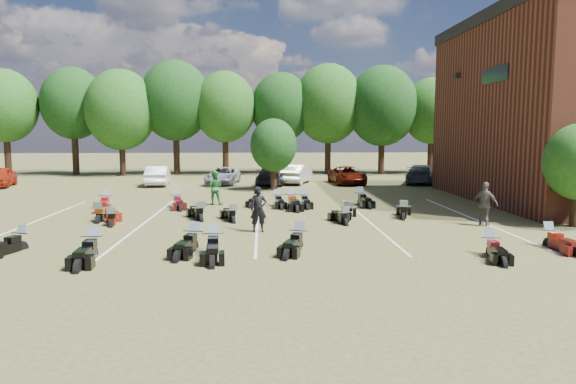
{
  "coord_description": "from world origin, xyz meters",
  "views": [
    {
      "loc": [
        -2.75,
        -19.89,
        4.0
      ],
      "look_at": [
        -1.57,
        4.0,
        1.2
      ],
      "focal_mm": 32.0,
      "sensor_mm": 36.0,
      "label": 1
    }
  ],
  "objects": [
    {
      "name": "motorcycle_15",
      "position": [
        -10.99,
        7.27,
        0.0
      ],
      "size": [
        1.24,
        2.59,
        1.39
      ],
      "primitive_type": null,
      "rotation": [
        0.0,
        0.0,
        0.19
      ],
      "color": "maroon",
      "rests_on": "ground"
    },
    {
      "name": "car_7",
      "position": [
        9.57,
        19.38,
        0.74
      ],
      "size": [
        3.76,
        5.51,
        1.48
      ],
      "primitive_type": "imported",
      "rotation": [
        0.0,
        0.0,
        2.78
      ],
      "color": "#333337",
      "rests_on": "ground"
    },
    {
      "name": "car_1",
      "position": [
        -10.66,
        19.03,
        0.74
      ],
      "size": [
        2.04,
        4.61,
        1.47
      ],
      "primitive_type": "imported",
      "rotation": [
        0.0,
        0.0,
        3.25
      ],
      "color": "silver",
      "rests_on": "ground"
    },
    {
      "name": "person_grey",
      "position": [
        6.75,
        1.37,
        0.95
      ],
      "size": [
        1.09,
        1.13,
        1.89
      ],
      "primitive_type": "imported",
      "rotation": [
        0.0,
        0.0,
        2.32
      ],
      "color": "#514B45",
      "rests_on": "ground"
    },
    {
      "name": "motorcycle_2",
      "position": [
        -4.4,
        -3.11,
        0.0
      ],
      "size": [
        0.95,
        2.48,
        1.35
      ],
      "primitive_type": null,
      "rotation": [
        0.0,
        0.0,
        0.07
      ],
      "color": "black",
      "rests_on": "ground"
    },
    {
      "name": "motorcycle_10",
      "position": [
        -5.57,
        3.12,
        0.0
      ],
      "size": [
        1.44,
        2.41,
        1.28
      ],
      "primitive_type": null,
      "rotation": [
        0.0,
        0.0,
        3.47
      ],
      "color": "black",
      "rests_on": "ground"
    },
    {
      "name": "motorcycle_1",
      "position": [
        -8.23,
        -3.42,
        0.0
      ],
      "size": [
        0.96,
        2.49,
        1.36
      ],
      "primitive_type": null,
      "rotation": [
        0.0,
        0.0,
        0.08
      ],
      "color": "black",
      "rests_on": "ground"
    },
    {
      "name": "car_3",
      "position": [
        -2.11,
        18.85,
        0.7
      ],
      "size": [
        2.47,
        5.01,
        1.4
      ],
      "primitive_type": "imported",
      "rotation": [
        0.0,
        0.0,
        3.04
      ],
      "color": "black",
      "rests_on": "ground"
    },
    {
      "name": "motorcycle_5",
      "position": [
        4.69,
        -3.78,
        0.0
      ],
      "size": [
        0.99,
        2.13,
        1.14
      ],
      "primitive_type": null,
      "rotation": [
        0.0,
        0.0,
        -0.17
      ],
      "color": "black",
      "rests_on": "ground"
    },
    {
      "name": "car_0",
      "position": [
        -22.01,
        18.52,
        0.73
      ],
      "size": [
        2.67,
        4.57,
        1.46
      ],
      "primitive_type": "imported",
      "rotation": [
        0.0,
        0.0,
        0.23
      ],
      "color": "#99210D",
      "rests_on": "ground"
    },
    {
      "name": "motorcycle_3",
      "position": [
        -5.13,
        -2.49,
        0.0
      ],
      "size": [
        1.12,
        2.4,
        1.28
      ],
      "primitive_type": null,
      "rotation": [
        0.0,
        0.0,
        -0.17
      ],
      "color": "black",
      "rests_on": "ground"
    },
    {
      "name": "person_green",
      "position": [
        -5.43,
        8.42,
        0.94
      ],
      "size": [
        0.98,
        0.79,
        1.89
      ],
      "primitive_type": "imported",
      "rotation": [
        0.0,
        0.0,
        3.05
      ],
      "color": "#286C2F",
      "rests_on": "ground"
    },
    {
      "name": "motorcycle_13",
      "position": [
        3.71,
        3.1,
        0.0
      ],
      "size": [
        1.32,
        2.41,
        1.28
      ],
      "primitive_type": null,
      "rotation": [
        0.0,
        0.0,
        2.87
      ],
      "color": "black",
      "rests_on": "ground"
    },
    {
      "name": "motorcycle_4",
      "position": [
        -1.51,
        -2.51,
        0.0
      ],
      "size": [
        1.38,
        2.37,
        1.26
      ],
      "primitive_type": null,
      "rotation": [
        0.0,
        0.0,
        -0.31
      ],
      "color": "black",
      "rests_on": "ground"
    },
    {
      "name": "car_6",
      "position": [
        3.77,
        19.36,
        0.67
      ],
      "size": [
        2.63,
        5.01,
        1.35
      ],
      "primitive_type": "imported",
      "rotation": [
        0.0,
        0.0,
        0.08
      ],
      "color": "#521004",
      "rests_on": "ground"
    },
    {
      "name": "motorcycle_16",
      "position": [
        -1.96,
        7.97,
        0.0
      ],
      "size": [
        0.9,
        2.23,
        1.21
      ],
      "primitive_type": null,
      "rotation": [
        0.0,
        0.0,
        0.1
      ],
      "color": "black",
      "rests_on": "ground"
    },
    {
      "name": "motorcycle_0",
      "position": [
        -11.01,
        -2.33,
        0.0
      ],
      "size": [
        1.26,
        2.24,
        1.19
      ],
      "primitive_type": null,
      "rotation": [
        0.0,
        0.0,
        -0.29
      ],
      "color": "black",
      "rests_on": "ground"
    },
    {
      "name": "motorcycle_6",
      "position": [
        7.31,
        -2.68,
        0.0
      ],
      "size": [
        0.76,
        2.18,
        1.21
      ],
      "primitive_type": null,
      "rotation": [
        0.0,
        0.0,
        0.03
      ],
      "color": "#4F0B0B",
      "rests_on": "ground"
    },
    {
      "name": "motorcycle_20",
      "position": [
        2.67,
        8.18,
        0.0
      ],
      "size": [
        0.95,
        2.46,
        1.34
      ],
      "primitive_type": null,
      "rotation": [
        0.0,
        0.0,
        0.08
      ],
      "color": "black",
      "rests_on": "ground"
    },
    {
      "name": "motorcycle_7",
      "position": [
        -9.2,
        1.95,
        0.0
      ],
      "size": [
        1.07,
        2.25,
        1.21
      ],
      "primitive_type": null,
      "rotation": [
        0.0,
        0.0,
        3.32
      ],
      "color": "maroon",
      "rests_on": "ground"
    },
    {
      "name": "car_4",
      "position": [
        -2.08,
        19.2,
        0.72
      ],
      "size": [
        2.77,
        4.54,
        1.45
      ],
      "primitive_type": "imported",
      "rotation": [
        0.0,
        0.0,
        -0.27
      ],
      "color": "navy",
      "rests_on": "ground"
    },
    {
      "name": "tree_line",
      "position": [
        -1.0,
        29.0,
        6.31
      ],
      "size": [
        56.0,
        6.0,
        9.79
      ],
      "color": "black",
      "rests_on": "ground"
    },
    {
      "name": "person_black",
      "position": [
        -2.92,
        0.47,
        0.92
      ],
      "size": [
        0.73,
        0.55,
        1.84
      ],
      "primitive_type": "imported",
      "rotation": [
        0.0,
        0.0,
        0.17
      ],
      "color": "black",
      "rests_on": "ground"
    },
    {
      "name": "motorcycle_12",
      "position": [
        0.79,
        1.81,
        0.0
      ],
      "size": [
        1.04,
        2.13,
        1.14
      ],
      "primitive_type": null,
      "rotation": [
        0.0,
        0.0,
        3.34
      ],
      "color": "black",
      "rests_on": "ground"
    },
    {
      "name": "ground",
      "position": [
        0.0,
        0.0,
        0.0
      ],
      "size": [
        160.0,
        160.0,
        0.0
      ],
      "primitive_type": "plane",
      "color": "brown",
      "rests_on": "ground"
    },
    {
      "name": "young_tree_midfield",
      "position": [
        -2.0,
        15.5,
        3.09
      ],
      "size": [
        3.2,
        3.2,
        4.7
      ],
      "color": "black",
      "rests_on": "ground"
    },
    {
      "name": "motorcycle_14",
      "position": [
        -7.42,
        7.79,
        0.0
      ],
      "size": [
        1.33,
        2.43,
        1.29
      ],
      "primitive_type": null,
      "rotation": [
        0.0,
        0.0,
        0.27
      ],
      "color": "#43090C",
      "rests_on": "ground"
    },
    {
      "name": "car_2",
      "position": [
        -5.84,
        19.67,
        0.66
      ],
      "size": [
        2.69,
        4.94,
        1.31
      ],
      "primitive_type": "imported",
      "rotation": [
        0.0,
        0.0,
        -0.11
      ],
      "color": "gray",
      "rests_on": "ground"
    },
    {
      "name": "motorcycle_11",
      "position": [
        1.09,
        2.77,
        0.0
      ],
      "size": [
        1.17,
        2.43,
        1.3
      ],
      "primitive_type": null,
      "rotation": [
        0.0,
        0.0,
        2.95
      ],
      "color": "black",
      "rests_on": "ground"
    },
    {
      "name": "car_5",
      "position": [
        -0.13,
        19.79,
        0.75
      ],
      "size": [
        2.91,
        4.84,
        1.51
      ],
      "primitive_type": "imported",
      "rotation": [
        0.0,
        0.0,
        2.83
      ],
      "color": "#9F9E9A",
      "rests_on": "ground"
    },
    {
      "name": "motorcycle_19",
      "position": [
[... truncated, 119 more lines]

